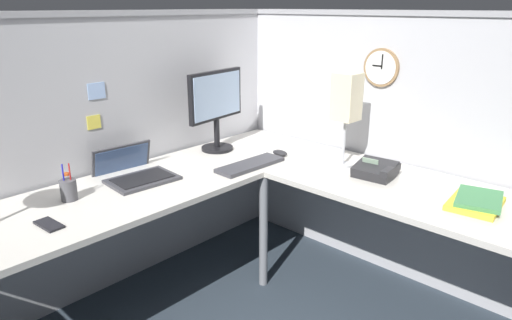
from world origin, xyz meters
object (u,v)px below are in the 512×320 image
object	(u,v)px
keyboard	(250,165)
office_phone	(376,170)
cell_phone	(49,225)
monitor	(216,104)
computer_mouse	(280,153)
laptop	(133,172)
book_stack	(477,202)
wall_clock	(382,67)
pen_cup	(69,189)
desk_lamp_paper	(347,100)

from	to	relation	value
keyboard	office_phone	world-z (taller)	office_phone
office_phone	cell_phone	bearing A→B (deg)	153.89
monitor	keyboard	size ratio (longest dim) A/B	1.16
computer_mouse	cell_phone	world-z (taller)	computer_mouse
laptop	cell_phone	world-z (taller)	laptop
cell_phone	book_stack	size ratio (longest dim) A/B	0.46
keyboard	wall_clock	distance (m)	0.94
office_phone	pen_cup	bearing A→B (deg)	144.32
monitor	laptop	distance (m)	0.69
keyboard	computer_mouse	world-z (taller)	computer_mouse
desk_lamp_paper	wall_clock	distance (m)	0.33
pen_cup	office_phone	size ratio (longest dim) A/B	0.81
monitor	desk_lamp_paper	xyz separation A→B (m)	(0.28, -0.75, 0.09)
wall_clock	office_phone	bearing A→B (deg)	-149.22
laptop	cell_phone	distance (m)	0.62
computer_mouse	wall_clock	world-z (taller)	wall_clock
desk_lamp_paper	cell_phone	bearing A→B (deg)	162.15
book_stack	desk_lamp_paper	xyz separation A→B (m)	(0.06, 0.76, 0.36)
keyboard	desk_lamp_paper	distance (m)	0.65
computer_mouse	office_phone	bearing A→B (deg)	-83.99
monitor	wall_clock	bearing A→B (deg)	-54.46
keyboard	computer_mouse	distance (m)	0.27
office_phone	wall_clock	bearing A→B (deg)	30.78
book_stack	cell_phone	bearing A→B (deg)	139.14
keyboard	office_phone	bearing A→B (deg)	-59.29
laptop	desk_lamp_paper	xyz separation A→B (m)	(0.92, -0.73, 0.36)
computer_mouse	cell_phone	bearing A→B (deg)	176.20
keyboard	monitor	bearing A→B (deg)	77.94
monitor	computer_mouse	distance (m)	0.49
laptop	pen_cup	bearing A→B (deg)	-172.25
desk_lamp_paper	laptop	bearing A→B (deg)	141.56
keyboard	cell_phone	world-z (taller)	keyboard
office_phone	desk_lamp_paper	xyz separation A→B (m)	(0.03, 0.23, 0.35)
office_phone	book_stack	size ratio (longest dim) A/B	0.71
monitor	pen_cup	world-z (taller)	monitor
keyboard	wall_clock	bearing A→B (deg)	-30.58
cell_phone	office_phone	xyz separation A→B (m)	(1.45, -0.71, 0.03)
laptop	keyboard	bearing A→B (deg)	-32.78
pen_cup	cell_phone	size ratio (longest dim) A/B	1.25
computer_mouse	office_phone	xyz separation A→B (m)	(0.07, -0.62, 0.02)
keyboard	pen_cup	bearing A→B (deg)	163.87
book_stack	monitor	bearing A→B (deg)	98.39
cell_phone	monitor	bearing A→B (deg)	9.30
keyboard	desk_lamp_paper	xyz separation A→B (m)	(0.37, -0.38, 0.37)
office_phone	wall_clock	world-z (taller)	wall_clock
pen_cup	cell_phone	world-z (taller)	pen_cup
book_stack	wall_clock	world-z (taller)	wall_clock
cell_phone	wall_clock	distance (m)	1.92
laptop	pen_cup	xyz separation A→B (m)	(-0.38, -0.05, 0.03)
laptop	computer_mouse	size ratio (longest dim) A/B	3.89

